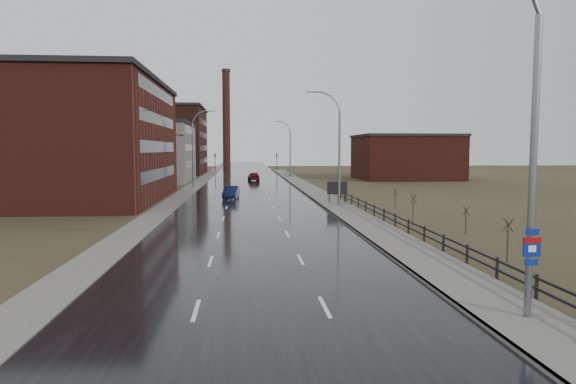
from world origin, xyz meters
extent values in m
plane|color=#2D2819|center=(0.00, 0.00, 0.00)|extent=(320.00, 320.00, 0.00)
cube|color=black|center=(0.00, 60.00, 0.03)|extent=(14.00, 300.00, 0.06)
cube|color=#595651|center=(8.60, 35.00, 0.09)|extent=(3.20, 180.00, 0.18)
cube|color=slate|center=(7.08, 35.00, 0.09)|extent=(0.16, 180.00, 0.18)
cube|color=#595651|center=(-8.20, 60.00, 0.06)|extent=(2.40, 260.00, 0.12)
cube|color=#471914|center=(-21.00, 45.00, 6.50)|extent=(22.00, 28.00, 13.00)
cube|color=black|center=(-21.00, 45.00, 13.25)|extent=(22.44, 28.56, 0.50)
cube|color=black|center=(-10.02, 45.00, 3.00)|extent=(0.06, 22.40, 1.20)
cube|color=black|center=(-10.02, 45.00, 6.00)|extent=(0.06, 22.40, 1.20)
cube|color=black|center=(-10.02, 45.00, 9.00)|extent=(0.06, 22.40, 1.20)
cube|color=black|center=(-10.02, 45.00, 12.00)|extent=(0.06, 22.40, 1.20)
cube|color=slate|center=(-18.00, 78.00, 5.00)|extent=(16.00, 20.00, 10.00)
cube|color=black|center=(-18.00, 78.00, 10.25)|extent=(16.32, 20.40, 0.50)
cube|color=black|center=(-10.02, 78.00, 3.00)|extent=(0.06, 16.00, 1.20)
cube|color=black|center=(-10.02, 78.00, 6.00)|extent=(0.06, 16.00, 1.20)
cube|color=black|center=(-10.02, 78.00, 9.00)|extent=(0.06, 16.00, 1.20)
cube|color=#331611|center=(-23.00, 108.00, 7.50)|extent=(26.00, 24.00, 15.00)
cube|color=black|center=(-23.00, 108.00, 15.25)|extent=(26.52, 24.48, 0.50)
cube|color=black|center=(-10.02, 108.00, 3.00)|extent=(0.06, 19.20, 1.20)
cube|color=black|center=(-10.02, 108.00, 6.00)|extent=(0.06, 19.20, 1.20)
cube|color=black|center=(-10.02, 108.00, 9.00)|extent=(0.06, 19.20, 1.20)
cube|color=black|center=(-10.02, 108.00, 12.00)|extent=(0.06, 19.20, 1.20)
cube|color=#471914|center=(30.30, 82.00, 4.00)|extent=(18.00, 16.00, 8.00)
cube|color=black|center=(30.30, 82.00, 8.25)|extent=(18.36, 16.32, 0.50)
cylinder|color=#331611|center=(-6.00, 150.00, 15.00)|extent=(2.40, 2.40, 30.00)
cylinder|color=black|center=(-6.00, 150.00, 30.30)|extent=(2.70, 2.70, 0.80)
cylinder|color=slate|center=(8.80, 2.00, 5.00)|extent=(0.24, 0.24, 10.00)
cylinder|color=slate|center=(8.61, 2.00, 10.46)|extent=(0.57, 0.14, 1.12)
cube|color=navy|center=(8.80, 1.88, 3.05)|extent=(0.45, 0.04, 0.22)
cube|color=navy|center=(8.80, 1.88, 2.55)|extent=(0.60, 0.04, 0.65)
cube|color=maroon|center=(8.80, 1.87, 2.78)|extent=(0.60, 0.04, 0.20)
cube|color=navy|center=(8.80, 1.88, 2.05)|extent=(0.45, 0.04, 0.22)
cube|color=silver|center=(8.80, 1.86, 2.50)|extent=(0.26, 0.02, 0.22)
cylinder|color=slate|center=(8.80, 36.00, 4.75)|extent=(0.24, 0.24, 9.50)
cylinder|color=slate|center=(8.63, 36.00, 9.90)|extent=(0.51, 0.14, 0.98)
cylinder|color=slate|center=(8.16, 36.00, 10.62)|extent=(0.81, 0.14, 0.81)
cylinder|color=slate|center=(7.44, 36.00, 11.09)|extent=(0.98, 0.14, 0.51)
cylinder|color=slate|center=(6.60, 36.00, 11.26)|extent=(1.01, 0.14, 0.14)
cube|color=slate|center=(5.91, 36.00, 11.21)|extent=(0.70, 0.28, 0.18)
cube|color=silver|center=(5.91, 36.00, 11.11)|extent=(0.50, 0.20, 0.04)
cylinder|color=slate|center=(-8.00, 62.00, 4.75)|extent=(0.24, 0.24, 9.50)
cylinder|color=slate|center=(-7.83, 62.00, 9.90)|extent=(0.51, 0.14, 0.98)
cylinder|color=slate|center=(-7.36, 62.00, 10.62)|extent=(0.81, 0.14, 0.81)
cylinder|color=slate|center=(-6.64, 62.00, 11.09)|extent=(0.98, 0.14, 0.51)
cylinder|color=slate|center=(-5.80, 62.00, 11.26)|extent=(1.01, 0.14, 0.14)
cube|color=slate|center=(-5.11, 62.00, 11.21)|extent=(0.70, 0.28, 0.18)
cube|color=silver|center=(-5.11, 62.00, 11.11)|extent=(0.50, 0.20, 0.04)
cylinder|color=slate|center=(8.80, 90.00, 4.75)|extent=(0.24, 0.24, 9.50)
cylinder|color=slate|center=(8.63, 90.00, 9.90)|extent=(0.51, 0.14, 0.98)
cylinder|color=slate|center=(8.16, 90.00, 10.62)|extent=(0.81, 0.14, 0.81)
cylinder|color=slate|center=(7.44, 90.00, 11.09)|extent=(0.98, 0.14, 0.51)
cylinder|color=slate|center=(6.60, 90.00, 11.26)|extent=(1.01, 0.14, 0.14)
cube|color=slate|center=(5.91, 90.00, 11.21)|extent=(0.70, 0.28, 0.18)
cube|color=silver|center=(5.91, 90.00, 11.11)|extent=(0.50, 0.20, 0.04)
cube|color=black|center=(10.30, 4.00, 0.55)|extent=(0.10, 0.10, 1.10)
cube|color=black|center=(10.30, 7.00, 0.55)|extent=(0.10, 0.10, 1.10)
cube|color=black|center=(10.30, 10.00, 0.55)|extent=(0.10, 0.10, 1.10)
cube|color=black|center=(10.30, 13.00, 0.55)|extent=(0.10, 0.10, 1.10)
cube|color=black|center=(10.30, 16.00, 0.55)|extent=(0.10, 0.10, 1.10)
cube|color=black|center=(10.30, 19.00, 0.55)|extent=(0.10, 0.10, 1.10)
cube|color=black|center=(10.30, 22.00, 0.55)|extent=(0.10, 0.10, 1.10)
cube|color=black|center=(10.30, 25.00, 0.55)|extent=(0.10, 0.10, 1.10)
cube|color=black|center=(10.30, 28.00, 0.55)|extent=(0.10, 0.10, 1.10)
cube|color=black|center=(10.30, 31.00, 0.55)|extent=(0.10, 0.10, 1.10)
cube|color=black|center=(10.30, 34.00, 0.55)|extent=(0.10, 0.10, 1.10)
cube|color=black|center=(10.30, 37.00, 0.55)|extent=(0.10, 0.10, 1.10)
cube|color=black|center=(10.30, 40.00, 0.55)|extent=(0.10, 0.10, 1.10)
cube|color=black|center=(10.30, 43.00, 0.55)|extent=(0.10, 0.10, 1.10)
cube|color=black|center=(10.30, 18.50, 0.95)|extent=(0.08, 53.00, 0.10)
cube|color=black|center=(10.30, 18.50, 0.55)|extent=(0.08, 53.00, 0.10)
cylinder|color=#382D23|center=(12.49, 10.25, 0.87)|extent=(0.08, 0.08, 1.73)
cylinder|color=#382D23|center=(12.54, 10.25, 1.99)|extent=(0.04, 0.58, 0.68)
cylinder|color=#382D23|center=(12.50, 10.29, 1.99)|extent=(0.55, 0.22, 0.69)
cylinder|color=#382D23|center=(12.45, 10.28, 1.99)|extent=(0.33, 0.49, 0.70)
cylinder|color=#382D23|center=(12.45, 10.22, 1.99)|extent=(0.33, 0.49, 0.70)
cylinder|color=#382D23|center=(12.50, 10.20, 1.99)|extent=(0.55, 0.22, 0.69)
cylinder|color=#382D23|center=(14.27, 19.09, 0.71)|extent=(0.08, 0.08, 1.41)
cylinder|color=#382D23|center=(14.32, 19.09, 1.63)|extent=(0.04, 0.48, 0.56)
cylinder|color=#382D23|center=(14.29, 19.14, 1.63)|extent=(0.46, 0.19, 0.57)
cylinder|color=#382D23|center=(14.23, 19.12, 1.63)|extent=(0.28, 0.41, 0.58)
cylinder|color=#382D23|center=(14.23, 19.06, 1.63)|extent=(0.28, 0.41, 0.58)
cylinder|color=#382D23|center=(14.29, 19.04, 1.63)|extent=(0.46, 0.19, 0.57)
cylinder|color=#382D23|center=(12.05, 23.28, 0.89)|extent=(0.08, 0.08, 1.78)
cylinder|color=#382D23|center=(12.10, 23.28, 2.05)|extent=(0.04, 0.60, 0.70)
cylinder|color=#382D23|center=(12.07, 23.33, 2.05)|extent=(0.57, 0.23, 0.71)
cylinder|color=#382D23|center=(12.01, 23.31, 2.05)|extent=(0.34, 0.51, 0.72)
cylinder|color=#382D23|center=(12.01, 23.25, 2.05)|extent=(0.34, 0.51, 0.72)
cylinder|color=#382D23|center=(12.07, 23.23, 2.05)|extent=(0.57, 0.23, 0.71)
cylinder|color=#382D23|center=(13.77, 33.59, 0.72)|extent=(0.08, 0.08, 1.45)
cylinder|color=#382D23|center=(13.82, 33.59, 1.67)|extent=(0.04, 0.49, 0.58)
cylinder|color=#382D23|center=(13.78, 33.64, 1.67)|extent=(0.47, 0.19, 0.58)
cylinder|color=#382D23|center=(13.73, 33.62, 1.67)|extent=(0.29, 0.42, 0.59)
cylinder|color=#382D23|center=(13.73, 33.56, 1.67)|extent=(0.29, 0.42, 0.59)
cylinder|color=#382D23|center=(13.78, 33.55, 1.67)|extent=(0.47, 0.19, 0.58)
cube|color=black|center=(8.29, 38.74, 0.90)|extent=(0.10, 0.10, 1.80)
cube|color=black|center=(9.91, 38.74, 0.90)|extent=(0.10, 0.10, 1.80)
cube|color=silver|center=(9.10, 38.69, 1.72)|extent=(2.03, 0.08, 1.24)
cube|color=black|center=(9.10, 38.64, 1.72)|extent=(2.13, 0.04, 1.34)
cylinder|color=black|center=(-8.00, 120.00, 2.60)|extent=(0.16, 0.16, 5.20)
imported|color=black|center=(-8.00, 120.00, 4.75)|extent=(0.58, 2.73, 1.10)
sphere|color=#FF190C|center=(-8.00, 119.85, 5.05)|extent=(0.18, 0.18, 0.18)
cylinder|color=black|center=(8.00, 120.00, 2.60)|extent=(0.16, 0.16, 5.20)
imported|color=black|center=(8.00, 120.00, 4.75)|extent=(0.58, 2.73, 1.10)
sphere|color=#FF190C|center=(8.00, 119.85, 5.05)|extent=(0.18, 0.18, 0.18)
imported|color=#0B1237|center=(-2.07, 45.28, 0.72)|extent=(1.94, 4.50, 1.44)
imported|color=#460B12|center=(1.15, 78.38, 0.80)|extent=(2.25, 4.81, 1.59)
camera|label=1|loc=(-0.57, -13.93, 5.75)|focal=32.00mm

